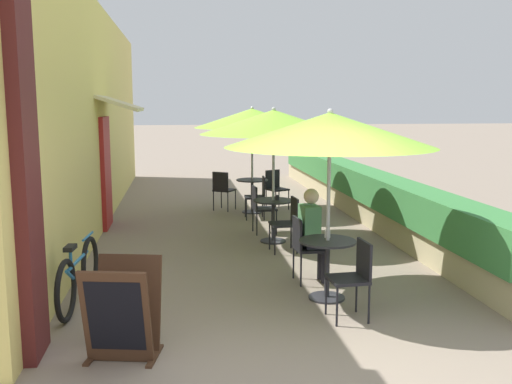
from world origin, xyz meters
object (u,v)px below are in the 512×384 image
cafe_chair_mid_right (288,220)px  cafe_chair_far_right (275,186)px  patio_umbrella_near (330,130)px  menu_board (123,310)px  cafe_chair_mid_left (260,205)px  cafe_chair_near_left (354,273)px  seated_patron_near_right (313,231)px  cafe_chair_far_left (258,194)px  patio_umbrella_mid (274,122)px  cafe_chair_far_back (223,188)px  cafe_chair_near_right (305,244)px  patio_table_near (327,259)px  patio_table_far (252,190)px  coffee_cup_near (327,234)px  bicycle_leaning (79,275)px  patio_table_mid (273,213)px  coffee_cup_mid (277,198)px  patio_umbrella_far (252,118)px

cafe_chair_mid_right → cafe_chair_far_right: size_ratio=1.00×
patio_umbrella_near → menu_board: bearing=-150.2°
cafe_chair_mid_right → cafe_chair_mid_left: bearing=6.4°
cafe_chair_near_left → menu_board: (-2.41, -0.64, -0.07)m
seated_patron_near_right → cafe_chair_far_left: 4.25m
patio_umbrella_mid → cafe_chair_far_back: 3.41m
patio_umbrella_mid → patio_umbrella_near: bearing=-86.7°
cafe_chair_near_left → cafe_chair_mid_left: same height
cafe_chair_far_left → cafe_chair_near_right: bearing=-176.6°
cafe_chair_near_right → cafe_chair_far_back: 5.29m
patio_table_near → patio_table_far: size_ratio=1.00×
cafe_chair_near_right → cafe_chair_mid_left: bearing=179.4°
coffee_cup_near → cafe_chair_mid_left: size_ratio=0.10×
patio_umbrella_mid → cafe_chair_far_right: 3.46m
bicycle_leaning → menu_board: menu_board is taller
cafe_chair_far_left → bicycle_leaning: cafe_chair_far_left is taller
cafe_chair_far_back → cafe_chair_mid_right: bearing=-45.3°
patio_table_far → bicycle_leaning: bearing=-116.8°
patio_umbrella_near → patio_table_near: bearing=80.5°
cafe_chair_near_right → cafe_chair_mid_right: 1.58m
seated_patron_near_right → cafe_chair_near_right: bearing=-90.0°
coffee_cup_near → patio_table_mid: 2.83m
cafe_chair_far_left → bicycle_leaning: size_ratio=0.50×
coffee_cup_mid → bicycle_leaning: bearing=-136.0°
patio_umbrella_mid → bicycle_leaning: size_ratio=1.41×
cafe_chair_mid_left → cafe_chair_near_left: bearing=1.5°
cafe_chair_mid_right → cafe_chair_far_back: same height
cafe_chair_far_right → coffee_cup_near: bearing=59.6°
cafe_chair_near_left → menu_board: menu_board is taller
coffee_cup_mid → cafe_chair_far_right: bearing=80.9°
patio_table_far → patio_umbrella_far: patio_umbrella_far is taller
patio_table_near → patio_umbrella_mid: 3.32m
patio_table_far → coffee_cup_near: bearing=-87.7°
patio_umbrella_mid → patio_table_far: bearing=90.4°
cafe_chair_near_right → cafe_chair_far_right: (0.51, 5.32, 0.00)m
cafe_chair_mid_right → patio_umbrella_near: bearing=177.1°
patio_umbrella_near → cafe_chair_far_left: bearing=91.7°
cafe_chair_far_back → menu_board: size_ratio=0.96×
patio_umbrella_far → menu_board: 7.41m
patio_table_mid → patio_umbrella_mid: patio_umbrella_mid is taller
patio_table_near → cafe_chair_far_back: bearing=97.7°
cafe_chair_far_left → cafe_chair_far_right: same height
seated_patron_near_right → patio_table_mid: seated_patron_near_right is taller
cafe_chair_far_back → menu_board: (-1.49, -7.23, -0.07)m
cafe_chair_mid_right → bicycle_leaning: size_ratio=0.50×
patio_table_near → patio_umbrella_far: 5.83m
patio_table_near → coffee_cup_mid: 2.92m
patio_umbrella_far → cafe_chair_far_back: size_ratio=2.84×
bicycle_leaning → patio_table_far: bearing=68.6°
patio_umbrella_far → cafe_chair_far_right: patio_umbrella_far is taller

